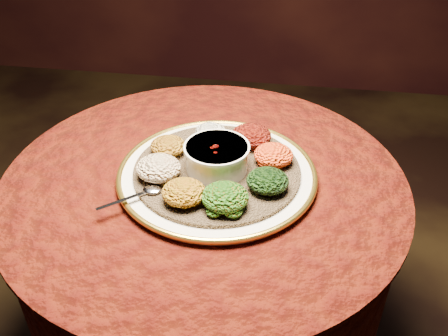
# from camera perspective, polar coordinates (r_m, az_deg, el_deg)

# --- Properties ---
(table) EXTENTS (0.96, 0.96, 0.73)m
(table) POSITION_cam_1_polar(r_m,az_deg,el_deg) (1.30, -2.13, -7.37)
(table) COLOR black
(table) RESTS_ON ground
(platter) EXTENTS (0.51, 0.51, 0.02)m
(platter) POSITION_cam_1_polar(r_m,az_deg,el_deg) (1.17, -0.80, -0.70)
(platter) COLOR silver
(platter) RESTS_ON table
(injera) EXTENTS (0.50, 0.50, 0.01)m
(injera) POSITION_cam_1_polar(r_m,az_deg,el_deg) (1.17, -0.81, -0.27)
(injera) COLOR brown
(injera) RESTS_ON platter
(stew_bowl) EXTENTS (0.15, 0.15, 0.06)m
(stew_bowl) POSITION_cam_1_polar(r_m,az_deg,el_deg) (1.14, -0.83, 1.40)
(stew_bowl) COLOR silver
(stew_bowl) RESTS_ON injera
(spoon) EXTENTS (0.12, 0.10, 0.01)m
(spoon) POSITION_cam_1_polar(r_m,az_deg,el_deg) (1.10, -8.73, -2.66)
(spoon) COLOR silver
(spoon) RESTS_ON injera
(portion_ayib) EXTENTS (0.08, 0.07, 0.04)m
(portion_ayib) POSITION_cam_1_polar(r_m,az_deg,el_deg) (1.26, -1.56, 4.19)
(portion_ayib) COLOR silver
(portion_ayib) RESTS_ON injera
(portion_kitfo) EXTENTS (0.10, 0.10, 0.05)m
(portion_kitfo) POSITION_cam_1_polar(r_m,az_deg,el_deg) (1.24, 3.12, 3.72)
(portion_kitfo) COLOR black
(portion_kitfo) RESTS_ON injera
(portion_tikil) EXTENTS (0.09, 0.09, 0.04)m
(portion_tikil) POSITION_cam_1_polar(r_m,az_deg,el_deg) (1.18, 5.68, 1.50)
(portion_tikil) COLOR #C77110
(portion_tikil) RESTS_ON injera
(portion_gomen) EXTENTS (0.09, 0.09, 0.04)m
(portion_gomen) POSITION_cam_1_polar(r_m,az_deg,el_deg) (1.09, 5.01, -1.46)
(portion_gomen) COLOR black
(portion_gomen) RESTS_ON injera
(portion_mixveg) EXTENTS (0.10, 0.10, 0.05)m
(portion_mixveg) POSITION_cam_1_polar(r_m,az_deg,el_deg) (1.04, 0.11, -3.33)
(portion_mixveg) COLOR #9F3C0A
(portion_mixveg) RESTS_ON injera
(portion_kik) EXTENTS (0.09, 0.09, 0.05)m
(portion_kik) POSITION_cam_1_polar(r_m,az_deg,el_deg) (1.06, -4.61, -2.78)
(portion_kik) COLOR #9C590D
(portion_kik) RESTS_ON injera
(portion_timatim) EXTENTS (0.10, 0.10, 0.05)m
(portion_timatim) POSITION_cam_1_polar(r_m,az_deg,el_deg) (1.13, -7.50, 0.00)
(portion_timatim) COLOR maroon
(portion_timatim) RESTS_ON injera
(portion_shiro) EXTENTS (0.09, 0.08, 0.04)m
(portion_shiro) POSITION_cam_1_polar(r_m,az_deg,el_deg) (1.21, -6.41, 2.51)
(portion_shiro) COLOR #885E10
(portion_shiro) RESTS_ON injera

